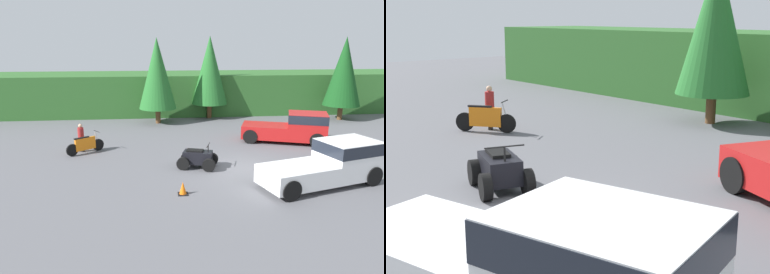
# 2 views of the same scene
# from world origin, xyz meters

# --- Properties ---
(ground_plane) EXTENTS (80.00, 80.00, 0.00)m
(ground_plane) POSITION_xyz_m (0.00, 0.00, 0.00)
(ground_plane) COLOR #5B5B60
(hillside_backdrop) EXTENTS (44.00, 6.00, 3.43)m
(hillside_backdrop) POSITION_xyz_m (0.00, 16.00, 1.71)
(hillside_backdrop) COLOR #2D6028
(hillside_backdrop) RESTS_ON ground_plane
(tree_left) EXTENTS (2.85, 2.85, 6.48)m
(tree_left) POSITION_xyz_m (-4.02, 11.19, 3.81)
(tree_left) COLOR brown
(tree_left) RESTS_ON ground_plane
(tree_mid_left) EXTENTS (2.91, 2.91, 6.62)m
(tree_mid_left) POSITION_xyz_m (0.22, 12.86, 3.89)
(tree_mid_left) COLOR brown
(tree_mid_left) RESTS_ON ground_plane
(tree_mid_right) EXTENTS (2.88, 2.88, 6.53)m
(tree_mid_right) POSITION_xyz_m (10.62, 11.04, 3.84)
(tree_mid_right) COLOR brown
(tree_mid_right) RESTS_ON ground_plane
(pickup_truck_red) EXTENTS (5.49, 3.56, 1.91)m
(pickup_truck_red) POSITION_xyz_m (4.31, 4.64, 1.00)
(pickup_truck_red) COLOR red
(pickup_truck_red) RESTS_ON ground_plane
(pickup_truck_second) EXTENTS (5.85, 3.45, 1.91)m
(pickup_truck_second) POSITION_xyz_m (3.48, -2.31, 1.00)
(pickup_truck_second) COLOR white
(pickup_truck_second) RESTS_ON ground_plane
(dirt_bike) EXTENTS (1.87, 1.49, 1.18)m
(dirt_bike) POSITION_xyz_m (-8.23, 3.55, 0.49)
(dirt_bike) COLOR black
(dirt_bike) RESTS_ON ground_plane
(quad_atv) EXTENTS (2.21, 1.74, 1.22)m
(quad_atv) POSITION_xyz_m (-2.18, 0.46, 0.48)
(quad_atv) COLOR black
(quad_atv) RESTS_ON ground_plane
(rider_person) EXTENTS (0.47, 0.47, 1.63)m
(rider_person) POSITION_xyz_m (-8.51, 3.91, 0.89)
(rider_person) COLOR black
(rider_person) RESTS_ON ground_plane
(traffic_cone) EXTENTS (0.42, 0.42, 0.55)m
(traffic_cone) POSITION_xyz_m (-3.18, -2.87, 0.25)
(traffic_cone) COLOR black
(traffic_cone) RESTS_ON ground_plane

